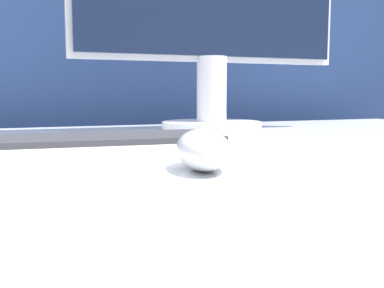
# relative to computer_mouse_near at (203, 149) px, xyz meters

# --- Properties ---
(partition_panel) EXTENTS (5.00, 0.03, 1.43)m
(partition_panel) POSITION_rel_computer_mouse_near_xyz_m (-0.05, 0.82, -0.05)
(partition_panel) COLOR navy
(partition_panel) RESTS_ON ground_plane
(computer_mouse_near) EXTENTS (0.08, 0.12, 0.04)m
(computer_mouse_near) POSITION_rel_computer_mouse_near_xyz_m (0.00, 0.00, 0.00)
(computer_mouse_near) COLOR white
(computer_mouse_near) RESTS_ON desk
(keyboard) EXTENTS (0.38, 0.17, 0.02)m
(keyboard) POSITION_rel_computer_mouse_near_xyz_m (-0.09, 0.18, -0.01)
(keyboard) COLOR silver
(keyboard) RESTS_ON desk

